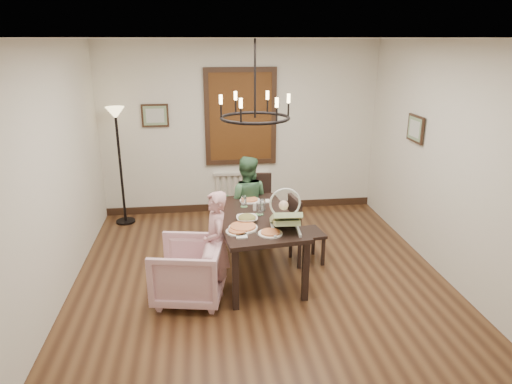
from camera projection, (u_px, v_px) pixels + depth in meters
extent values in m
cube|color=brown|center=(261.00, 282.00, 5.53)|extent=(4.50, 5.00, 0.01)
cube|color=white|center=(262.00, 38.00, 4.63)|extent=(4.50, 5.00, 0.01)
cube|color=beige|center=(241.00, 129.00, 7.43)|extent=(4.50, 0.01, 2.80)
cube|color=beige|center=(51.00, 178.00, 4.81)|extent=(0.01, 5.00, 2.80)
cube|color=beige|center=(451.00, 164.00, 5.35)|extent=(0.01, 5.00, 2.80)
cube|color=black|center=(255.00, 218.00, 5.52)|extent=(1.08, 1.71, 0.05)
cube|color=black|center=(235.00, 280.00, 4.86)|extent=(0.07, 0.07, 0.71)
cube|color=black|center=(214.00, 227.00, 6.24)|extent=(0.07, 0.07, 0.71)
cube|color=black|center=(305.00, 271.00, 5.04)|extent=(0.07, 0.07, 0.71)
cube|color=black|center=(270.00, 221.00, 6.42)|extent=(0.07, 0.07, 0.71)
imported|color=beige|center=(188.00, 271.00, 5.07)|extent=(0.88, 0.87, 0.69)
imported|color=#CB8F93|center=(216.00, 252.00, 5.16)|extent=(0.29, 0.40, 1.01)
imported|color=#406B46|center=(246.00, 210.00, 6.34)|extent=(0.59, 0.50, 1.08)
imported|color=white|center=(247.00, 219.00, 5.34)|extent=(0.30, 0.30, 0.07)
cylinder|color=tan|center=(243.00, 227.00, 5.14)|extent=(0.33, 0.33, 0.04)
cylinder|color=silver|center=(260.00, 210.00, 5.51)|extent=(0.07, 0.07, 0.14)
cube|color=#593211|center=(241.00, 117.00, 7.33)|extent=(1.00, 0.03, 1.40)
cube|color=black|center=(155.00, 116.00, 7.16)|extent=(0.42, 0.03, 0.36)
cube|color=black|center=(416.00, 129.00, 6.11)|extent=(0.03, 0.42, 0.36)
torus|color=black|center=(255.00, 118.00, 5.13)|extent=(0.80, 0.80, 0.04)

